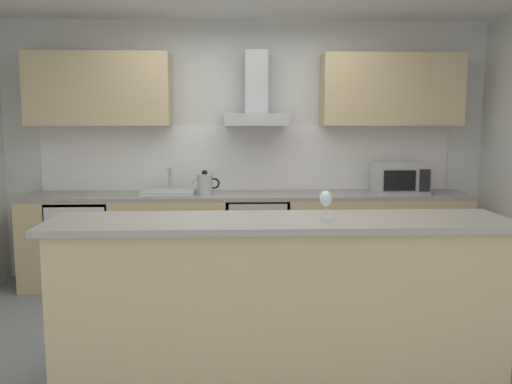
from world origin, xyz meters
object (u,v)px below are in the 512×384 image
kettle (205,184)px  range_hood (256,102)px  microwave (400,178)px  oven (257,238)px  wine_glass (326,200)px  sink (169,191)px  refrigerator (84,243)px

kettle → range_hood: size_ratio=0.40×
kettle → microwave: bearing=0.2°
oven → microwave: microwave is taller
wine_glass → kettle: bearing=112.6°
kettle → oven: bearing=3.8°
sink → kettle: 0.36m
range_hood → wine_glass: bearing=-81.3°
oven → microwave: 1.52m
microwave → wine_glass: microwave is taller
kettle → range_hood: 0.94m
refrigerator → sink: sink is taller
refrigerator → wine_glass: 2.94m
microwave → range_hood: size_ratio=0.69×
oven → kettle: kettle is taller
range_hood → wine_glass: 2.28m
refrigerator → microwave: bearing=-0.5°
microwave → oven: bearing=178.9°
microwave → wine_glass: 2.27m
oven → range_hood: (0.00, 0.13, 1.33)m
refrigerator → microwave: microwave is taller
microwave → refrigerator: bearing=179.5°
kettle → sink: bearing=172.7°
oven → wine_glass: wine_glass is taller
refrigerator → range_hood: range_hood is taller
sink → kettle: (0.35, -0.04, 0.08)m
oven → range_hood: 1.33m
sink → wine_glass: bearing=-59.9°
refrigerator → microwave: (3.08, -0.03, 0.62)m
microwave → sink: microwave is taller
refrigerator → kettle: (1.18, -0.03, 0.58)m
refrigerator → sink: (0.83, 0.01, 0.50)m
kettle → refrigerator: bearing=178.5°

